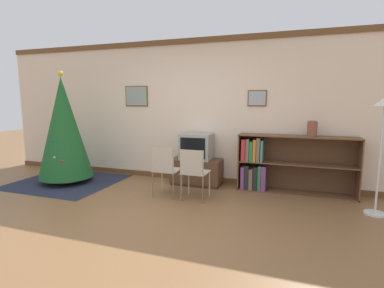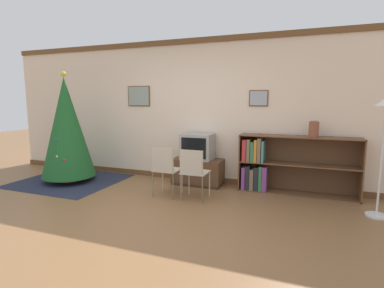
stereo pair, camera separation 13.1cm
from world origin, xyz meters
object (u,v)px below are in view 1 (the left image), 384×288
tv_console (196,172)px  vase (312,129)px  bookshelf (275,165)px  television (196,146)px  standing_lamp (383,125)px  christmas_tree (64,128)px  folding_chair_right (194,171)px  folding_chair_left (165,169)px

tv_console → vase: (1.96, 0.03, 0.87)m
tv_console → bookshelf: bookshelf is taller
television → standing_lamp: 2.91m
christmas_tree → television: size_ratio=3.69×
bookshelf → folding_chair_right: bearing=-141.3°
tv_console → standing_lamp: bearing=-12.0°
folding_chair_left → folding_chair_right: same height
christmas_tree → tv_console: (2.41, 0.68, -0.80)m
folding_chair_right → vase: bearing=27.5°
christmas_tree → vase: size_ratio=8.14×
standing_lamp → folding_chair_left: bearing=-174.9°
folding_chair_left → standing_lamp: size_ratio=0.51×
television → folding_chair_left: television is taller
folding_chair_right → vase: size_ratio=3.20×
television → vase: bearing=0.9°
folding_chair_left → vase: (2.21, 0.90, 0.64)m
tv_console → folding_chair_right: 0.93m
folding_chair_right → standing_lamp: standing_lamp is taller
christmas_tree → bookshelf: christmas_tree is taller
bookshelf → vase: bearing=-3.3°
folding_chair_left → vase: 2.47m
television → folding_chair_right: television is taller
tv_console → folding_chair_left: bearing=-105.7°
standing_lamp → bookshelf: bearing=154.9°
folding_chair_left → christmas_tree: bearing=174.9°
television → bookshelf: (1.40, 0.06, -0.25)m
folding_chair_left → bookshelf: 1.89m
tv_console → vase: vase is taller
folding_chair_left → vase: vase is taller
tv_console → vase: bearing=0.8°
tv_console → standing_lamp: (2.80, -0.60, 0.99)m
tv_console → television: bearing=-90.0°
vase → standing_lamp: bearing=-36.6°
folding_chair_left → bookshelf: (1.65, 0.93, -0.01)m
bookshelf → tv_console: bearing=-177.5°
vase → folding_chair_left: bearing=-157.9°
christmas_tree → vase: 4.43m
folding_chair_right → christmas_tree: bearing=175.9°
christmas_tree → folding_chair_right: size_ratio=2.54×
bookshelf → vase: vase is taller
folding_chair_right → bookshelf: size_ratio=0.43×
television → standing_lamp: (2.80, -0.59, 0.52)m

